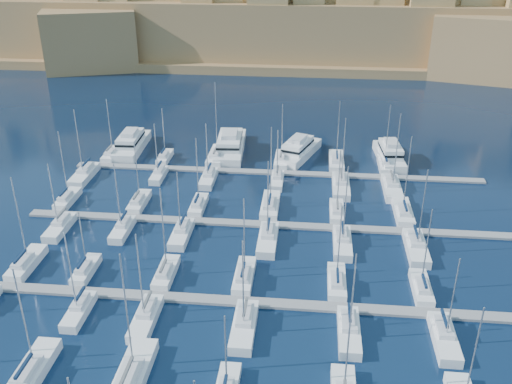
# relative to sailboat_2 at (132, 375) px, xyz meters

# --- Properties ---
(ground) EXTENTS (600.00, 600.00, 0.00)m
(ground) POSITION_rel_sailboat_2_xyz_m (12.11, 27.66, -0.78)
(ground) COLOR black
(ground) RESTS_ON ground
(pontoon_mid_near) EXTENTS (84.00, 2.00, 0.40)m
(pontoon_mid_near) POSITION_rel_sailboat_2_xyz_m (12.11, 15.66, -0.58)
(pontoon_mid_near) COLOR slate
(pontoon_mid_near) RESTS_ON ground
(pontoon_mid_far) EXTENTS (84.00, 2.00, 0.40)m
(pontoon_mid_far) POSITION_rel_sailboat_2_xyz_m (12.11, 37.66, -0.58)
(pontoon_mid_far) COLOR slate
(pontoon_mid_far) RESTS_ON ground
(pontoon_far) EXTENTS (84.00, 2.00, 0.40)m
(pontoon_far) POSITION_rel_sailboat_2_xyz_m (12.11, 59.66, -0.58)
(pontoon_far) COLOR slate
(pontoon_far) RESTS_ON ground
(sailboat_1) EXTENTS (2.98, 9.93, 14.63)m
(sailboat_1) POSITION_rel_sailboat_2_xyz_m (-11.69, -0.50, -0.03)
(sailboat_1) COLOR white
(sailboat_1) RESTS_ON ground
(sailboat_2) EXTENTS (3.28, 10.94, 16.90)m
(sailboat_2) POSITION_rel_sailboat_2_xyz_m (0.00, 0.00, 0.00)
(sailboat_2) COLOR white
(sailboat_2) RESTS_ON ground
(sailboat_12) EXTENTS (2.74, 9.12, 15.04)m
(sailboat_12) POSITION_rel_sailboat_2_xyz_m (-22.80, 21.10, -0.03)
(sailboat_12) COLOR white
(sailboat_12) RESTS_ON ground
(sailboat_13) EXTENTS (2.24, 7.48, 10.48)m
(sailboat_13) POSITION_rel_sailboat_2_xyz_m (-13.21, 20.30, -0.08)
(sailboat_13) COLOR white
(sailboat_13) RESTS_ON ground
(sailboat_14) EXTENTS (2.48, 8.27, 14.55)m
(sailboat_14) POSITION_rel_sailboat_2_xyz_m (-1.21, 20.69, -0.04)
(sailboat_14) COLOR white
(sailboat_14) RESTS_ON ground
(sailboat_15) EXTENTS (2.66, 8.86, 13.38)m
(sailboat_15) POSITION_rel_sailboat_2_xyz_m (10.33, 20.98, -0.05)
(sailboat_15) COLOR white
(sailboat_15) RESTS_ON ground
(sailboat_16) EXTENTS (2.56, 8.55, 12.95)m
(sailboat_16) POSITION_rel_sailboat_2_xyz_m (23.69, 20.82, -0.05)
(sailboat_16) COLOR white
(sailboat_16) RESTS_ON ground
(sailboat_17) EXTENTS (2.44, 8.14, 13.26)m
(sailboat_17) POSITION_rel_sailboat_2_xyz_m (35.53, 20.62, -0.05)
(sailboat_17) COLOR white
(sailboat_17) RESTS_ON ground
(sailboat_19) EXTENTS (2.33, 7.75, 13.27)m
(sailboat_19) POSITION_rel_sailboat_2_xyz_m (-10.56, 10.88, -0.05)
(sailboat_19) COLOR white
(sailboat_19) RESTS_ON ground
(sailboat_20) EXTENTS (2.69, 8.96, 13.95)m
(sailboat_20) POSITION_rel_sailboat_2_xyz_m (-1.30, 10.29, -0.04)
(sailboat_20) COLOR white
(sailboat_20) RESTS_ON ground
(sailboat_21) EXTENTS (2.89, 9.64, 14.01)m
(sailboat_21) POSITION_rel_sailboat_2_xyz_m (11.66, 9.96, -0.04)
(sailboat_21) COLOR white
(sailboat_21) RESTS_ON ground
(sailboat_22) EXTENTS (2.73, 9.11, 12.87)m
(sailboat_22) POSITION_rel_sailboat_2_xyz_m (24.94, 10.22, -0.05)
(sailboat_22) COLOR white
(sailboat_22) RESTS_ON ground
(sailboat_23) EXTENTS (2.73, 9.12, 12.98)m
(sailboat_23) POSITION_rel_sailboat_2_xyz_m (36.68, 10.21, -0.05)
(sailboat_23) COLOR white
(sailboat_23) RESTS_ON ground
(sailboat_24) EXTENTS (2.44, 8.14, 14.05)m
(sailboat_24) POSITION_rel_sailboat_2_xyz_m (-25.23, 42.62, -0.04)
(sailboat_24) COLOR white
(sailboat_24) RESTS_ON ground
(sailboat_25) EXTENTS (2.53, 8.43, 12.64)m
(sailboat_25) POSITION_rel_sailboat_2_xyz_m (-11.69, 42.77, -0.06)
(sailboat_25) COLOR white
(sailboat_25) RESTS_ON ground
(sailboat_26) EXTENTS (2.41, 8.03, 13.72)m
(sailboat_26) POSITION_rel_sailboat_2_xyz_m (-0.61, 42.57, -0.05)
(sailboat_26) COLOR white
(sailboat_26) RESTS_ON ground
(sailboat_27) EXTENTS (3.07, 10.22, 15.77)m
(sailboat_27) POSITION_rel_sailboat_2_xyz_m (12.35, 43.65, -0.02)
(sailboat_27) COLOR white
(sailboat_27) RESTS_ON ground
(sailboat_28) EXTENTS (2.45, 8.17, 12.51)m
(sailboat_28) POSITION_rel_sailboat_2_xyz_m (24.27, 42.64, -0.06)
(sailboat_28) COLOR white
(sailboat_28) RESTS_ON ground
(sailboat_29) EXTENTS (2.95, 9.82, 15.08)m
(sailboat_29) POSITION_rel_sailboat_2_xyz_m (35.92, 43.45, -0.02)
(sailboat_29) COLOR white
(sailboat_29) RESTS_ON ground
(sailboat_30) EXTENTS (2.63, 8.76, 12.82)m
(sailboat_30) POSITION_rel_sailboat_2_xyz_m (-22.31, 32.39, -0.05)
(sailboat_30) COLOR white
(sailboat_30) RESTS_ON ground
(sailboat_31) EXTENTS (2.42, 8.07, 13.07)m
(sailboat_31) POSITION_rel_sailboat_2_xyz_m (-11.59, 32.73, -0.05)
(sailboat_31) COLOR white
(sailboat_31) RESTS_ON ground
(sailboat_32) EXTENTS (2.71, 9.04, 12.35)m
(sailboat_32) POSITION_rel_sailboat_2_xyz_m (-1.42, 32.25, -0.05)
(sailboat_32) COLOR white
(sailboat_32) RESTS_ON ground
(sailboat_33) EXTENTS (2.98, 9.93, 14.97)m
(sailboat_33) POSITION_rel_sailboat_2_xyz_m (12.89, 31.82, -0.02)
(sailboat_33) COLOR white
(sailboat_33) RESTS_ON ground
(sailboat_34) EXTENTS (2.87, 9.57, 14.57)m
(sailboat_34) POSITION_rel_sailboat_2_xyz_m (24.86, 31.99, -0.03)
(sailboat_34) COLOR white
(sailboat_34) RESTS_ON ground
(sailboat_35) EXTENTS (3.07, 10.23, 14.71)m
(sailboat_35) POSITION_rel_sailboat_2_xyz_m (36.42, 31.67, -0.02)
(sailboat_35) COLOR white
(sailboat_35) RESTS_ON ground
(sailboat_36) EXTENTS (2.47, 8.23, 13.37)m
(sailboat_36) POSITION_rel_sailboat_2_xyz_m (-24.20, 64.67, -0.05)
(sailboat_36) COLOR white
(sailboat_36) RESTS_ON ground
(sailboat_37) EXTENTS (2.25, 7.49, 11.82)m
(sailboat_37) POSITION_rel_sailboat_2_xyz_m (-12.24, 64.31, -0.07)
(sailboat_37) COLOR white
(sailboat_37) RESTS_ON ground
(sailboat_38) EXTENTS (3.26, 10.88, 17.26)m
(sailboat_38) POSITION_rel_sailboat_2_xyz_m (-1.10, 65.97, 0.00)
(sailboat_38) COLOR white
(sailboat_38) RESTS_ON ground
(sailboat_39) EXTENTS (2.78, 9.26, 13.30)m
(sailboat_39) POSITION_rel_sailboat_2_xyz_m (13.05, 65.17, -0.04)
(sailboat_39) COLOR white
(sailboat_39) RESTS_ON ground
(sailboat_40) EXTENTS (3.07, 10.24, 14.06)m
(sailboat_40) POSITION_rel_sailboat_2_xyz_m (24.77, 65.65, -0.03)
(sailboat_40) COLOR white
(sailboat_40) RESTS_ON ground
(sailboat_41) EXTENTS (2.53, 8.43, 13.94)m
(sailboat_41) POSITION_rel_sailboat_2_xyz_m (34.85, 64.77, -0.04)
(sailboat_41) COLOR white
(sailboat_41) RESTS_ON ground
(sailboat_42) EXTENTS (3.10, 10.34, 14.91)m
(sailboat_42) POSITION_rel_sailboat_2_xyz_m (-26.17, 53.61, -0.02)
(sailboat_42) COLOR white
(sailboat_42) RESTS_ON ground
(sailboat_43) EXTENTS (2.25, 7.50, 12.03)m
(sailboat_43) POSITION_rel_sailboat_2_xyz_m (-11.15, 55.01, -0.07)
(sailboat_43) COLOR white
(sailboat_43) RESTS_ON ground
(sailboat_44) EXTENTS (2.63, 8.78, 12.65)m
(sailboat_44) POSITION_rel_sailboat_2_xyz_m (-0.86, 54.38, -0.05)
(sailboat_44) COLOR white
(sailboat_44) RESTS_ON ground
(sailboat_45) EXTENTS (2.40, 8.00, 11.68)m
(sailboat_45) POSITION_rel_sailboat_2_xyz_m (12.86, 54.76, -0.07)
(sailboat_45) COLOR white
(sailboat_45) RESTS_ON ground
(sailboat_46) EXTENTS (3.23, 10.77, 15.03)m
(sailboat_46) POSITION_rel_sailboat_2_xyz_m (25.33, 53.40, -0.01)
(sailboat_46) COLOR white
(sailboat_46) RESTS_ON ground
(sailboat_47) EXTENTS (3.21, 10.72, 16.20)m
(sailboat_47) POSITION_rel_sailboat_2_xyz_m (35.06, 53.43, -0.01)
(sailboat_47) COLOR white
(sailboat_47) RESTS_ON ground
(motor_yacht_a) EXTENTS (5.59, 16.84, 5.25)m
(motor_yacht_a) POSITION_rel_sailboat_2_xyz_m (-21.06, 69.17, 0.94)
(motor_yacht_a) COLOR white
(motor_yacht_a) RESTS_ON ground
(motor_yacht_b) EXTENTS (6.97, 19.80, 5.25)m
(motor_yacht_b) POSITION_rel_sailboat_2_xyz_m (1.23, 70.52, 0.94)
(motor_yacht_b) COLOR white
(motor_yacht_b) RESTS_ON ground
(motor_yacht_c) EXTENTS (9.97, 16.80, 5.25)m
(motor_yacht_c) POSITION_rel_sailboat_2_xyz_m (16.55, 68.92, 0.94)
(motor_yacht_c) COLOR white
(motor_yacht_c) RESTS_ON ground
(motor_yacht_d) EXTENTS (5.78, 15.62, 5.25)m
(motor_yacht_d) POSITION_rel_sailboat_2_xyz_m (36.17, 68.51, 0.94)
(motor_yacht_d) COLOR white
(motor_yacht_d) RESTS_ON ground
(fortified_city) EXTENTS (460.00, 108.95, 59.52)m
(fortified_city) POSITION_rel_sailboat_2_xyz_m (11.93, 182.92, 13.96)
(fortified_city) COLOR brown
(fortified_city) RESTS_ON ground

